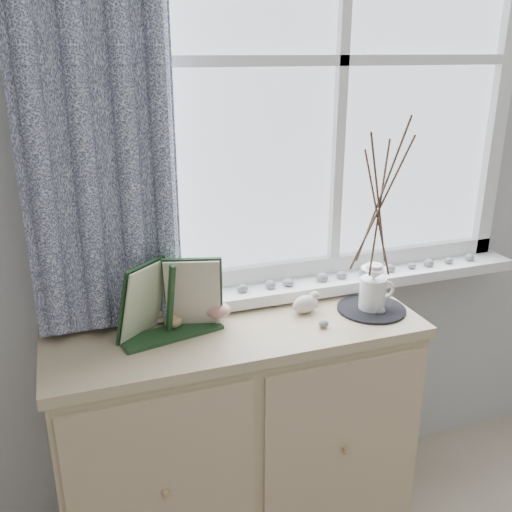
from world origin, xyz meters
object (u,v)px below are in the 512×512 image
(sideboard, at_px, (238,437))
(toadstool_cluster, at_px, (200,301))
(twig_pitcher, at_px, (379,201))
(botanical_book, at_px, (171,301))

(sideboard, height_order, toadstool_cluster, toadstool_cluster)
(toadstool_cluster, distance_m, twig_pitcher, 0.66)
(botanical_book, xyz_separation_m, twig_pitcher, (0.68, -0.01, 0.25))
(sideboard, bearing_deg, toadstool_cluster, 139.27)
(botanical_book, bearing_deg, toadstool_cluster, 29.70)
(botanical_book, bearing_deg, twig_pitcher, -13.63)
(sideboard, relative_size, botanical_book, 3.25)
(toadstool_cluster, relative_size, twig_pitcher, 0.26)
(twig_pitcher, bearing_deg, botanical_book, -170.37)
(toadstool_cluster, bearing_deg, sideboard, -40.73)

